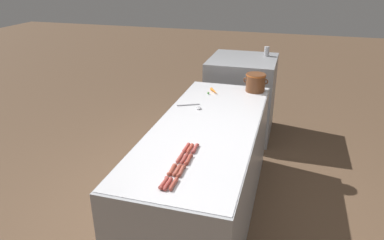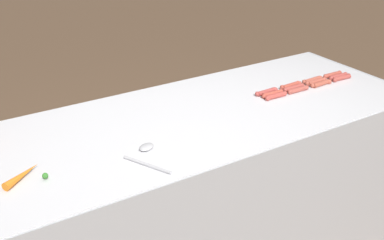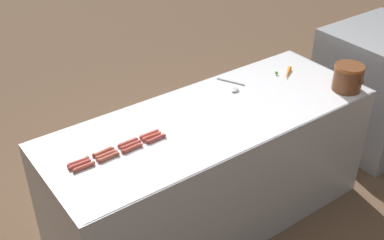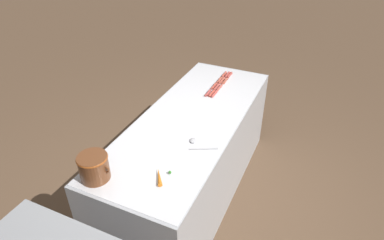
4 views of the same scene
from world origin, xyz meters
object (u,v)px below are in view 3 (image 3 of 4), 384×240
(hot_dog_1, at_px, (103,152))
(hot_dog_8, at_px, (84,167))
(hot_dog_4, at_px, (80,164))
(hot_dog_5, at_px, (106,155))
(hot_dog_11, at_px, (156,139))
(hot_dog_9, at_px, (108,157))
(back_cabinet, at_px, (379,88))
(hot_dog_0, at_px, (78,162))
(serving_spoon, at_px, (234,87))
(hot_dog_6, at_px, (131,145))
(hot_dog_3, at_px, (149,134))
(hot_dog_7, at_px, (151,136))
(hot_dog_2, at_px, (128,142))
(bean_pot, at_px, (348,76))
(hot_dog_10, at_px, (132,148))
(carrot, at_px, (287,73))

(hot_dog_1, distance_m, hot_dog_8, 0.16)
(hot_dog_4, xyz_separation_m, hot_dog_5, (0.01, 0.16, 0.00))
(hot_dog_1, distance_m, hot_dog_11, 0.33)
(hot_dog_1, height_order, hot_dog_9, same)
(back_cabinet, bearing_deg, hot_dog_0, -91.21)
(hot_dog_5, relative_size, hot_dog_8, 1.00)
(serving_spoon, bearing_deg, hot_dog_6, -78.61)
(hot_dog_0, bearing_deg, hot_dog_3, 90.17)
(hot_dog_8, bearing_deg, hot_dog_7, 94.06)
(hot_dog_0, relative_size, hot_dog_2, 1.00)
(hot_dog_1, height_order, hot_dog_8, same)
(hot_dog_2, distance_m, hot_dog_9, 0.17)
(hot_dog_5, bearing_deg, bean_pot, 80.59)
(hot_dog_3, xyz_separation_m, hot_dog_8, (0.06, -0.46, 0.00))
(hot_dog_6, bearing_deg, serving_spoon, 101.39)
(hot_dog_4, height_order, hot_dog_8, same)
(back_cabinet, distance_m, hot_dog_4, 2.82)
(hot_dog_7, relative_size, bean_pot, 0.53)
(hot_dog_6, bearing_deg, hot_dog_10, -16.07)
(hot_dog_6, height_order, carrot, carrot)
(carrot, bearing_deg, hot_dog_9, -84.75)
(hot_dog_8, xyz_separation_m, carrot, (-0.15, 1.73, 0.00))
(hot_dog_2, xyz_separation_m, hot_dog_4, (0.03, -0.32, 0.00))
(hot_dog_7, bearing_deg, hot_dog_3, 177.12)
(hot_dog_3, bearing_deg, hot_dog_6, -77.51)
(hot_dog_3, relative_size, hot_dog_8, 1.00)
(back_cabinet, distance_m, hot_dog_9, 2.66)
(hot_dog_0, distance_m, hot_dog_3, 0.47)
(hot_dog_11, bearing_deg, serving_spoon, 105.73)
(hot_dog_7, height_order, bean_pot, bean_pot)
(hot_dog_8, bearing_deg, hot_dog_2, 101.11)
(hot_dog_0, height_order, hot_dog_3, same)
(hot_dog_5, xyz_separation_m, hot_dog_6, (-0.00, 0.16, 0.00))
(hot_dog_11, bearing_deg, hot_dog_5, -95.72)
(hot_dog_1, relative_size, hot_dog_2, 1.00)
(hot_dog_10, distance_m, hot_dog_11, 0.17)
(hot_dog_10, distance_m, bean_pot, 1.63)
(back_cabinet, height_order, hot_dog_7, back_cabinet)
(hot_dog_2, relative_size, hot_dog_8, 1.00)
(hot_dog_7, xyz_separation_m, hot_dog_10, (0.04, -0.16, 0.00))
(hot_dog_0, distance_m, hot_dog_6, 0.32)
(serving_spoon, bearing_deg, hot_dog_2, -80.49)
(bean_pot, bearing_deg, hot_dog_7, -101.52)
(hot_dog_2, relative_size, hot_dog_9, 1.00)
(hot_dog_1, distance_m, serving_spoon, 1.13)
(hot_dog_5, bearing_deg, serving_spoon, 99.82)
(hot_dog_9, height_order, hot_dog_10, same)
(hot_dog_6, bearing_deg, hot_dog_8, -84.65)
(hot_dog_0, relative_size, carrot, 0.87)
(hot_dog_9, bearing_deg, hot_dog_6, 100.32)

